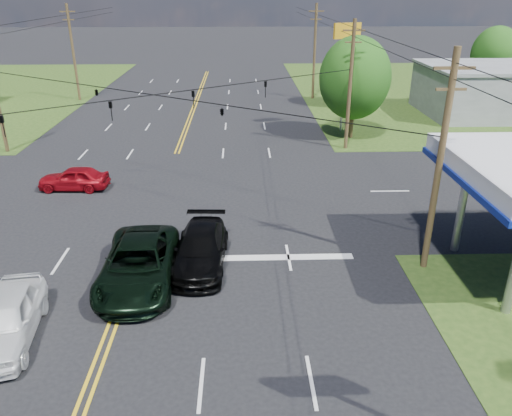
{
  "coord_description": "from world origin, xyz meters",
  "views": [
    {
      "loc": [
        4.85,
        -16.19,
        11.51
      ],
      "look_at": [
        5.55,
        6.0,
        1.66
      ],
      "focal_mm": 35.0,
      "sensor_mm": 36.0,
      "label": 1
    }
  ],
  "objects_px": {
    "pole_right_far": "(315,51)",
    "tree_far_r": "(495,54)",
    "tree_right_a": "(355,78)",
    "tree_right_b": "(354,65)",
    "pickup_dkgreen": "(139,264)",
    "pickup_white": "(5,319)",
    "pole_ne": "(350,84)",
    "retail_ne": "(498,92)",
    "pole_left_far": "(73,52)",
    "pole_se": "(440,163)",
    "suv_black": "(201,249)"
  },
  "relations": [
    {
      "from": "pickup_dkgreen",
      "to": "pickup_white",
      "type": "relative_size",
      "value": 1.26
    },
    {
      "from": "pickup_dkgreen",
      "to": "pickup_white",
      "type": "height_order",
      "value": "pickup_dkgreen"
    },
    {
      "from": "pole_se",
      "to": "pole_left_far",
      "type": "relative_size",
      "value": 0.95
    },
    {
      "from": "tree_far_r",
      "to": "tree_right_b",
      "type": "bearing_deg",
      "value": -161.08
    },
    {
      "from": "pole_right_far",
      "to": "pickup_dkgreen",
      "type": "xyz_separation_m",
      "value": [
        -12.5,
        -37.93,
        -4.28
      ]
    },
    {
      "from": "pole_se",
      "to": "suv_black",
      "type": "relative_size",
      "value": 1.74
    },
    {
      "from": "pickup_dkgreen",
      "to": "pickup_white",
      "type": "bearing_deg",
      "value": -139.43
    },
    {
      "from": "pole_right_far",
      "to": "pickup_white",
      "type": "distance_m",
      "value": 44.89
    },
    {
      "from": "pole_ne",
      "to": "tree_far_r",
      "type": "height_order",
      "value": "pole_ne"
    },
    {
      "from": "pole_ne",
      "to": "pole_left_far",
      "type": "relative_size",
      "value": 0.95
    },
    {
      "from": "tree_right_b",
      "to": "tree_far_r",
      "type": "relative_size",
      "value": 0.93
    },
    {
      "from": "pole_right_far",
      "to": "tree_far_r",
      "type": "relative_size",
      "value": 1.31
    },
    {
      "from": "pickup_dkgreen",
      "to": "pole_ne",
      "type": "bearing_deg",
      "value": 55.15
    },
    {
      "from": "pole_right_far",
      "to": "pickup_dkgreen",
      "type": "bearing_deg",
      "value": -108.24
    },
    {
      "from": "pole_left_far",
      "to": "pickup_white",
      "type": "distance_m",
      "value": 42.82
    },
    {
      "from": "pole_ne",
      "to": "tree_far_r",
      "type": "relative_size",
      "value": 1.25
    },
    {
      "from": "pole_right_far",
      "to": "suv_black",
      "type": "relative_size",
      "value": 1.83
    },
    {
      "from": "pole_right_far",
      "to": "pole_se",
      "type": "bearing_deg",
      "value": -90.0
    },
    {
      "from": "pole_ne",
      "to": "tree_right_a",
      "type": "bearing_deg",
      "value": 71.57
    },
    {
      "from": "tree_right_b",
      "to": "pickup_white",
      "type": "distance_m",
      "value": 42.66
    },
    {
      "from": "pole_left_far",
      "to": "pickup_dkgreen",
      "type": "bearing_deg",
      "value": -70.41
    },
    {
      "from": "tree_far_r",
      "to": "suv_black",
      "type": "xyz_separation_m",
      "value": [
        -31.0,
        -38.51,
        -3.75
      ]
    },
    {
      "from": "retail_ne",
      "to": "pole_right_far",
      "type": "height_order",
      "value": "pole_right_far"
    },
    {
      "from": "pickup_white",
      "to": "suv_black",
      "type": "bearing_deg",
      "value": 30.26
    },
    {
      "from": "pole_right_far",
      "to": "tree_right_b",
      "type": "bearing_deg",
      "value": -48.81
    },
    {
      "from": "tree_right_a",
      "to": "pickup_white",
      "type": "bearing_deg",
      "value": -124.43
    },
    {
      "from": "pole_ne",
      "to": "pole_right_far",
      "type": "relative_size",
      "value": 0.95
    },
    {
      "from": "pole_se",
      "to": "tree_right_a",
      "type": "relative_size",
      "value": 1.16
    },
    {
      "from": "retail_ne",
      "to": "pickup_white",
      "type": "xyz_separation_m",
      "value": [
        -33.5,
        -33.53,
        -1.34
      ]
    },
    {
      "from": "pole_right_far",
      "to": "tree_right_a",
      "type": "height_order",
      "value": "pole_right_far"
    },
    {
      "from": "tree_right_b",
      "to": "suv_black",
      "type": "xyz_separation_m",
      "value": [
        -13.5,
        -32.51,
        -3.43
      ]
    },
    {
      "from": "pole_se",
      "to": "tree_right_b",
      "type": "xyz_separation_m",
      "value": [
        3.5,
        33.0,
        -0.7
      ]
    },
    {
      "from": "tree_right_a",
      "to": "suv_black",
      "type": "xyz_separation_m",
      "value": [
        -11.0,
        -20.51,
        -4.08
      ]
    },
    {
      "from": "retail_ne",
      "to": "suv_black",
      "type": "distance_m",
      "value": 39.29
    },
    {
      "from": "retail_ne",
      "to": "pole_se",
      "type": "distance_m",
      "value": 33.72
    },
    {
      "from": "pole_ne",
      "to": "tree_right_a",
      "type": "height_order",
      "value": "pole_ne"
    },
    {
      "from": "tree_far_r",
      "to": "pickup_dkgreen",
      "type": "relative_size",
      "value": 1.19
    },
    {
      "from": "pole_left_far",
      "to": "tree_right_a",
      "type": "distance_m",
      "value": 31.39
    },
    {
      "from": "pole_right_far",
      "to": "tree_far_r",
      "type": "height_order",
      "value": "pole_right_far"
    },
    {
      "from": "tree_right_b",
      "to": "pickup_white",
      "type": "relative_size",
      "value": 1.4
    },
    {
      "from": "pole_ne",
      "to": "tree_right_b",
      "type": "distance_m",
      "value": 15.42
    },
    {
      "from": "pole_se",
      "to": "suv_black",
      "type": "xyz_separation_m",
      "value": [
        -10.0,
        0.49,
        -4.12
      ]
    },
    {
      "from": "tree_right_a",
      "to": "tree_right_b",
      "type": "height_order",
      "value": "tree_right_a"
    },
    {
      "from": "pole_right_far",
      "to": "tree_far_r",
      "type": "distance_m",
      "value": 21.1
    },
    {
      "from": "retail_ne",
      "to": "pole_ne",
      "type": "distance_m",
      "value": 20.43
    },
    {
      "from": "pole_left_far",
      "to": "tree_right_a",
      "type": "xyz_separation_m",
      "value": [
        27.0,
        -16.0,
        -0.3
      ]
    },
    {
      "from": "pole_se",
      "to": "pole_right_far",
      "type": "height_order",
      "value": "pole_right_far"
    },
    {
      "from": "pole_ne",
      "to": "tree_far_r",
      "type": "distance_m",
      "value": 29.7
    },
    {
      "from": "pole_ne",
      "to": "tree_right_b",
      "type": "xyz_separation_m",
      "value": [
        3.5,
        15.0,
        -0.7
      ]
    },
    {
      "from": "retail_ne",
      "to": "pole_se",
      "type": "relative_size",
      "value": 1.47
    }
  ]
}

